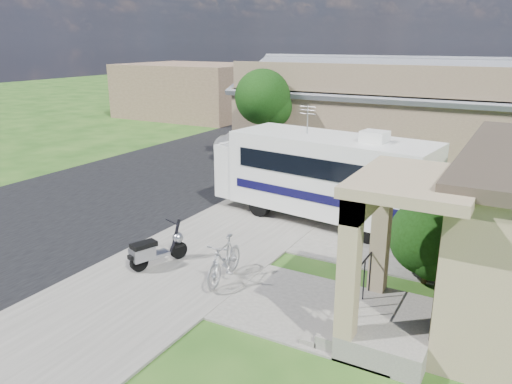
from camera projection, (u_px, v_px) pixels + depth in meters
The scene contains 18 objects.
ground at pixel (227, 266), 13.19m from camera, with size 120.00×120.00×0.00m, color #1A4111.
street_slab at pixel (207, 159), 25.04m from camera, with size 9.00×80.00×0.02m, color black.
sidewalk_slab at pixel (329, 175), 22.01m from camera, with size 4.00×80.00×0.06m, color #636059.
driveway_slab at pixel (339, 222), 16.25m from camera, with size 7.00×6.00×0.05m, color #636059.
walk_slab at pixel (317, 310), 10.95m from camera, with size 4.00×3.00×0.05m, color #636059.
warehouse at pixel (379, 120), 24.29m from camera, with size 12.50×8.40×5.04m.
distant_bldg_far at pixel (193, 90), 38.92m from camera, with size 10.00×8.00×4.00m, color brown.
distant_bldg_near at pixel (284, 85), 48.13m from camera, with size 8.00×7.00×3.20m, color brown.
street_tree_a at pixel (265, 100), 21.53m from camera, with size 2.44×2.40×4.58m.
street_tree_b at pixel (344, 81), 29.85m from camera, with size 2.44×2.40×4.73m.
street_tree_c at pixel (384, 77), 37.45m from camera, with size 2.44×2.40×4.42m.
motorhome at pixel (323, 174), 16.11m from camera, with size 7.44×3.14×3.70m.
shrub at pixel (432, 233), 11.90m from camera, with size 2.06×1.97×2.53m.
scooter at pixel (155, 250), 12.93m from camera, with size 0.86×1.65×1.12m.
bicycle at pixel (224, 262), 12.12m from camera, with size 0.51×1.82×1.09m, color #96979D.
pickup_truck at pixel (252, 138), 26.34m from camera, with size 2.52×5.46×1.52m, color silver.
van at pixel (311, 117), 32.87m from camera, with size 2.54×6.24×1.81m, color silver.
garden_hose at pixel (349, 299), 11.30m from camera, with size 0.42×0.42×0.19m, color #14651D.
Camera 1 is at (6.56, -10.15, 5.70)m, focal length 35.00 mm.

